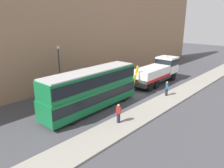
# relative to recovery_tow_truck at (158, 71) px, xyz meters

# --- Properties ---
(ground_plane) EXTENTS (120.00, 120.00, 0.00)m
(ground_plane) POSITION_rel_recovery_tow_truck_xyz_m (-5.96, -0.30, -1.76)
(ground_plane) COLOR #424247
(near_kerb) EXTENTS (60.00, 2.80, 0.15)m
(near_kerb) POSITION_rel_recovery_tow_truck_xyz_m (-5.96, -4.50, -1.68)
(near_kerb) COLOR gray
(near_kerb) RESTS_ON ground_plane
(building_facade) EXTENTS (60.00, 1.50, 16.00)m
(building_facade) POSITION_rel_recovery_tow_truck_xyz_m (-5.96, 8.13, 6.31)
(building_facade) COLOR #9E7A5B
(building_facade) RESTS_ON ground_plane
(recovery_tow_truck) EXTENTS (10.18, 2.93, 3.67)m
(recovery_tow_truck) POSITION_rel_recovery_tow_truck_xyz_m (0.00, 0.00, 0.00)
(recovery_tow_truck) COLOR #2D2D2D
(recovery_tow_truck) RESTS_ON ground_plane
(double_decker_bus) EXTENTS (11.11, 2.91, 4.06)m
(double_decker_bus) POSITION_rel_recovery_tow_truck_xyz_m (-12.43, -0.02, 0.47)
(double_decker_bus) COLOR #146B38
(double_decker_bus) RESTS_ON ground_plane
(pedestrian_onlooker) EXTENTS (0.42, 0.48, 1.71)m
(pedestrian_onlooker) POSITION_rel_recovery_tow_truck_xyz_m (-13.07, -4.06, -0.77)
(pedestrian_onlooker) COLOR #232333
(pedestrian_onlooker) RESTS_ON near_kerb
(pedestrian_bystander) EXTENTS (0.47, 0.41, 1.71)m
(pedestrian_bystander) POSITION_rel_recovery_tow_truck_xyz_m (-4.11, -3.73, -0.77)
(pedestrian_bystander) COLOR #232333
(pedestrian_bystander) RESTS_ON near_kerb
(street_lamp) EXTENTS (0.36, 0.36, 5.83)m
(street_lamp) POSITION_rel_recovery_tow_truck_xyz_m (-12.06, 5.94, 1.71)
(street_lamp) COLOR #38383D
(street_lamp) RESTS_ON ground_plane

